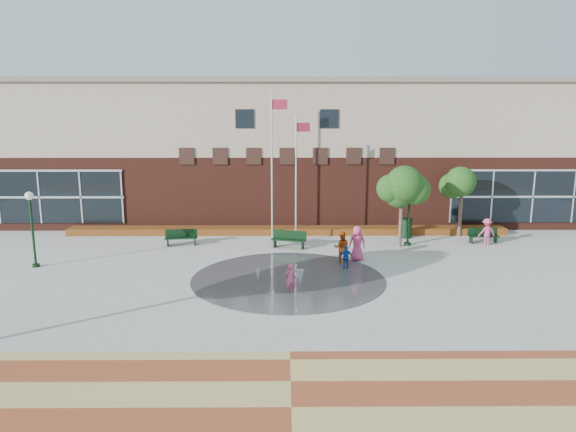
{
  "coord_description": "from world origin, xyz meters",
  "views": [
    {
      "loc": [
        -0.16,
        -18.34,
        7.0
      ],
      "look_at": [
        0.0,
        4.0,
        2.6
      ],
      "focal_mm": 32.0,
      "sensor_mm": 36.0,
      "label": 1
    }
  ],
  "objects_px": {
    "flagpole_right": "(297,173)",
    "bench_left": "(181,240)",
    "child_splash": "(290,278)",
    "flagpole_left": "(273,158)",
    "trash_can": "(406,228)"
  },
  "relations": [
    {
      "from": "flagpole_right",
      "to": "bench_left",
      "type": "relative_size",
      "value": 3.93
    },
    {
      "from": "bench_left",
      "to": "child_splash",
      "type": "height_order",
      "value": "child_splash"
    },
    {
      "from": "bench_left",
      "to": "flagpole_right",
      "type": "bearing_deg",
      "value": -0.91
    },
    {
      "from": "flagpole_left",
      "to": "trash_can",
      "type": "height_order",
      "value": "flagpole_left"
    },
    {
      "from": "bench_left",
      "to": "trash_can",
      "type": "bearing_deg",
      "value": 0.38
    },
    {
      "from": "bench_left",
      "to": "child_splash",
      "type": "xyz_separation_m",
      "value": [
        5.87,
        -7.66,
        0.33
      ]
    },
    {
      "from": "flagpole_right",
      "to": "trash_can",
      "type": "distance_m",
      "value": 7.25
    },
    {
      "from": "flagpole_right",
      "to": "child_splash",
      "type": "distance_m",
      "value": 8.99
    },
    {
      "from": "flagpole_left",
      "to": "bench_left",
      "type": "height_order",
      "value": "flagpole_left"
    },
    {
      "from": "flagpole_right",
      "to": "trash_can",
      "type": "relative_size",
      "value": 6.07
    },
    {
      "from": "flagpole_left",
      "to": "flagpole_right",
      "type": "relative_size",
      "value": 1.19
    },
    {
      "from": "child_splash",
      "to": "flagpole_left",
      "type": "bearing_deg",
      "value": -106.12
    },
    {
      "from": "flagpole_right",
      "to": "bench_left",
      "type": "distance_m",
      "value": 7.31
    },
    {
      "from": "flagpole_right",
      "to": "child_splash",
      "type": "height_order",
      "value": "flagpole_right"
    },
    {
      "from": "child_splash",
      "to": "bench_left",
      "type": "bearing_deg",
      "value": -74.13
    }
  ]
}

